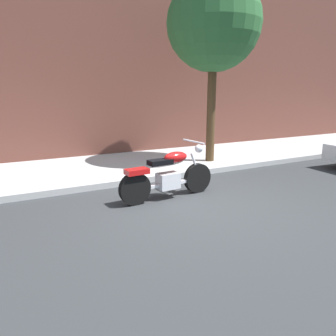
{
  "coord_description": "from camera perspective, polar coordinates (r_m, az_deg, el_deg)",
  "views": [
    {
      "loc": [
        -3.16,
        -4.91,
        2.09
      ],
      "look_at": [
        -0.27,
        0.55,
        0.63
      ],
      "focal_mm": 34.19,
      "sensor_mm": 36.0,
      "label": 1
    }
  ],
  "objects": [
    {
      "name": "sidewalk",
      "position": [
        9.13,
        -6.98,
        0.44
      ],
      "size": [
        25.38,
        3.31,
        0.14
      ],
      "primitive_type": "cube",
      "color": "#B0B0B0",
      "rests_on": "ground"
    },
    {
      "name": "ground_plane",
      "position": [
        6.2,
        4.57,
        -6.4
      ],
      "size": [
        60.0,
        60.0,
        0.0
      ],
      "primitive_type": "plane",
      "color": "#303335"
    },
    {
      "name": "building_facade",
      "position": [
        10.86,
        -11.55,
        22.72
      ],
      "size": [
        25.38,
        0.5,
        7.82
      ],
      "primitive_type": "cube",
      "color": "brown",
      "rests_on": "ground"
    },
    {
      "name": "motorcycle",
      "position": [
        6.39,
        -0.03,
        -1.49
      ],
      "size": [
        2.11,
        0.7,
        1.13
      ],
      "color": "black",
      "rests_on": "ground"
    },
    {
      "name": "street_tree",
      "position": [
        9.44,
        8.16,
        24.05
      ],
      "size": [
        2.54,
        2.54,
        5.16
      ],
      "color": "#4C351F",
      "rests_on": "ground"
    }
  ]
}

